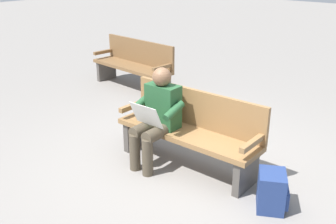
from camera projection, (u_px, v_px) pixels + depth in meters
ground_plane at (186, 165)px, 4.65m from camera, size 40.00×40.00×0.00m
bench_near at (190, 129)px, 4.53m from camera, size 1.81×0.51×0.90m
person_seated at (157, 115)px, 4.49m from camera, size 0.58×0.58×1.18m
backpack at (272, 191)px, 3.79m from camera, size 0.39×0.41×0.39m
bench_far at (134, 64)px, 7.35m from camera, size 1.83×0.60×0.90m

